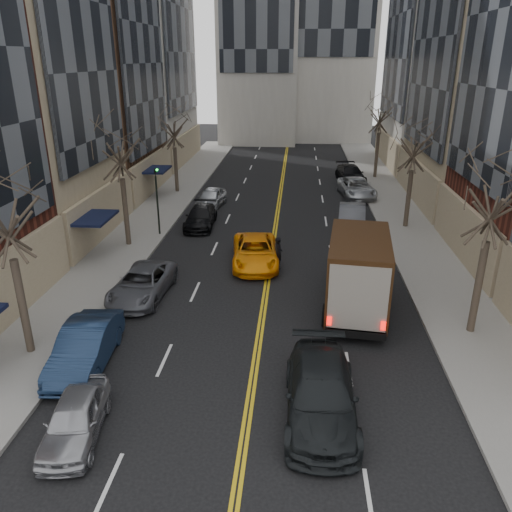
{
  "coord_description": "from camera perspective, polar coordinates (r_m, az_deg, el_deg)",
  "views": [
    {
      "loc": [
        1.35,
        -7.94,
        10.8
      ],
      "look_at": [
        -0.43,
        13.51,
        2.2
      ],
      "focal_mm": 35.0,
      "sensor_mm": 36.0,
      "label": 1
    }
  ],
  "objects": [
    {
      "name": "sidewalk_left",
      "position": [
        37.98,
        -11.32,
        4.95
      ],
      "size": [
        4.0,
        66.0,
        0.15
      ],
      "primitive_type": "cube",
      "color": "slate",
      "rests_on": "ground"
    },
    {
      "name": "parked_rt_a",
      "position": [
        34.0,
        10.89,
        4.3
      ],
      "size": [
        2.22,
        5.1,
        1.63
      ],
      "primitive_type": "imported",
      "rotation": [
        0.0,
        0.0,
        -0.1
      ],
      "color": "#46484D",
      "rests_on": "ground"
    },
    {
      "name": "parked_lf_d",
      "position": [
        34.28,
        -6.34,
        4.46
      ],
      "size": [
        2.03,
        4.68,
        1.34
      ],
      "primitive_type": "imported",
      "rotation": [
        0.0,
        0.0,
        0.03
      ],
      "color": "black",
      "rests_on": "ground"
    },
    {
      "name": "pedestrian",
      "position": [
        27.13,
        2.59,
        0.36
      ],
      "size": [
        0.55,
        0.73,
        1.8
      ],
      "primitive_type": "imported",
      "rotation": [
        0.0,
        0.0,
        1.77
      ],
      "color": "black",
      "rests_on": "ground"
    },
    {
      "name": "sidewalk_right",
      "position": [
        37.34,
        16.39,
        4.19
      ],
      "size": [
        4.0,
        66.0,
        0.15
      ],
      "primitive_type": "cube",
      "color": "slate",
      "rests_on": "ground"
    },
    {
      "name": "tree_lf_far",
      "position": [
        42.45,
        -9.45,
        15.04
      ],
      "size": [
        3.2,
        3.2,
        8.12
      ],
      "color": "#382D23",
      "rests_on": "sidewalk_left"
    },
    {
      "name": "observer_sedan",
      "position": [
        16.64,
        7.41,
        -15.35
      ],
      "size": [
        2.29,
        5.57,
        1.61
      ],
      "rotation": [
        0.0,
        0.0,
        0.01
      ],
      "color": "black",
      "rests_on": "ground"
    },
    {
      "name": "ups_truck",
      "position": [
        22.76,
        11.55,
        -1.84
      ],
      "size": [
        3.29,
        6.93,
        3.67
      ],
      "rotation": [
        0.0,
        0.0,
        -0.11
      ],
      "color": "black",
      "rests_on": "ground"
    },
    {
      "name": "traffic_signal",
      "position": [
        32.19,
        -11.27,
        7.01
      ],
      "size": [
        0.29,
        0.26,
        4.7
      ],
      "color": "black",
      "rests_on": "sidewalk_left"
    },
    {
      "name": "parked_lf_e",
      "position": [
        38.78,
        -5.16,
        6.64
      ],
      "size": [
        2.22,
        4.44,
        1.45
      ],
      "primitive_type": "imported",
      "rotation": [
        0.0,
        0.0,
        -0.12
      ],
      "color": "#B6B9BE",
      "rests_on": "ground"
    },
    {
      "name": "parked_lf_b",
      "position": [
        19.88,
        -18.91,
        -9.76
      ],
      "size": [
        1.98,
        4.89,
        1.58
      ],
      "primitive_type": "imported",
      "rotation": [
        0.0,
        0.0,
        0.07
      ],
      "color": "#13223C",
      "rests_on": "ground"
    },
    {
      "name": "parked_lf_a",
      "position": [
        16.75,
        -19.94,
        -17.04
      ],
      "size": [
        2.06,
        4.02,
        1.31
      ],
      "primitive_type": "imported",
      "rotation": [
        0.0,
        0.0,
        0.14
      ],
      "color": "#9E9FA5",
      "rests_on": "ground"
    },
    {
      "name": "parked_rt_c",
      "position": [
        47.46,
        10.76,
        9.19
      ],
      "size": [
        2.81,
        5.45,
        1.51
      ],
      "primitive_type": "imported",
      "rotation": [
        0.0,
        0.0,
        0.14
      ],
      "color": "black",
      "rests_on": "ground"
    },
    {
      "name": "parked_lf_c",
      "position": [
        24.58,
        -12.88,
        -3.09
      ],
      "size": [
        2.58,
        5.09,
        1.38
      ],
      "primitive_type": "imported",
      "rotation": [
        0.0,
        0.0,
        -0.06
      ],
      "color": "#505158",
      "rests_on": "ground"
    },
    {
      "name": "tree_rt_near",
      "position": [
        20.81,
        25.84,
        7.57
      ],
      "size": [
        3.2,
        3.2,
        8.71
      ],
      "color": "#382D23",
      "rests_on": "sidewalk_right"
    },
    {
      "name": "taxi",
      "position": [
        27.7,
        -0.11,
        0.49
      ],
      "size": [
        2.99,
        5.54,
        1.48
      ],
      "primitive_type": "imported",
      "rotation": [
        0.0,
        0.0,
        0.11
      ],
      "color": "orange",
      "rests_on": "ground"
    },
    {
      "name": "tree_lf_near",
      "position": [
        19.44,
        -27.06,
        5.82
      ],
      "size": [
        3.2,
        3.2,
        8.41
      ],
      "color": "#382D23",
      "rests_on": "sidewalk_left"
    },
    {
      "name": "tree_lf_mid",
      "position": [
        30.02,
        -15.48,
        12.98
      ],
      "size": [
        3.2,
        3.2,
        8.91
      ],
      "color": "#382D23",
      "rests_on": "sidewalk_left"
    },
    {
      "name": "tree_rt_mid",
      "position": [
        34.09,
        17.79,
        12.97
      ],
      "size": [
        3.2,
        3.2,
        8.32
      ],
      "color": "#382D23",
      "rests_on": "sidewalk_right"
    },
    {
      "name": "tree_rt_far",
      "position": [
        48.68,
        14.11,
        16.38
      ],
      "size": [
        3.2,
        3.2,
        9.11
      ],
      "color": "#382D23",
      "rests_on": "sidewalk_right"
    },
    {
      "name": "parked_rt_b",
      "position": [
        42.38,
        11.41,
        7.65
      ],
      "size": [
        3.13,
        5.72,
        1.52
      ],
      "primitive_type": "imported",
      "rotation": [
        0.0,
        0.0,
        0.12
      ],
      "color": "#B1B5B9",
      "rests_on": "ground"
    }
  ]
}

